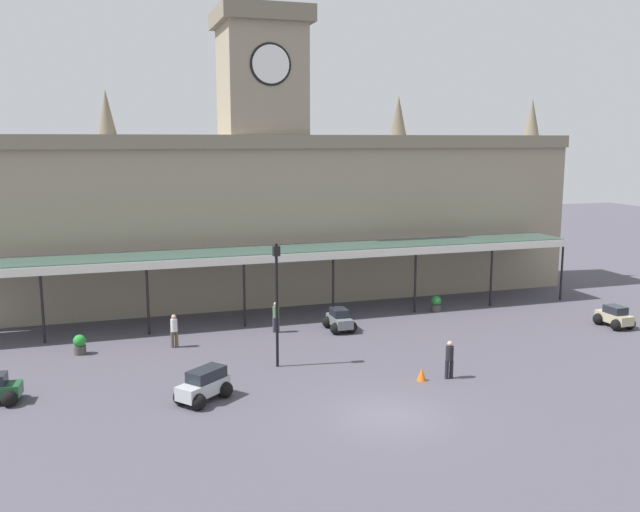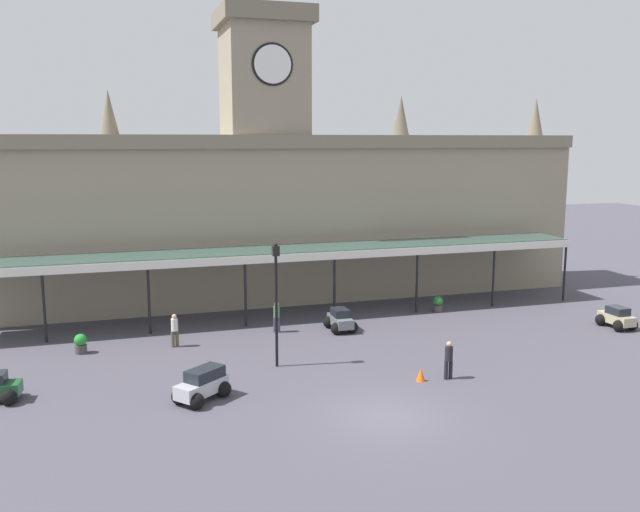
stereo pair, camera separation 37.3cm
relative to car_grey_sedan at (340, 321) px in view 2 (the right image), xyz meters
The scene contains 13 objects.
ground_plane 11.74m from the car_grey_sedan, 100.49° to the right, with size 140.00×140.00×0.00m, color #4A4752.
station_building 10.40m from the car_grey_sedan, 103.96° to the left, with size 41.16×5.66×17.99m.
entrance_canopy 5.37m from the car_grey_sedan, 120.63° to the left, with size 36.22×3.26×4.01m.
car_grey_sedan is the anchor object (origin of this frame).
car_silver_estate 11.56m from the car_grey_sedan, 136.95° to the right, with size 2.41×2.31×1.27m.
car_beige_sedan 15.16m from the car_grey_sedan, 15.26° to the right, with size 1.56×2.08×1.19m.
pedestrian_beside_cars 8.81m from the car_grey_sedan, 76.96° to the right, with size 0.39×0.34×1.67m.
pedestrian_crossing_forecourt 8.84m from the car_grey_sedan, behind, with size 0.38×0.34×1.67m.
pedestrian_near_entrance 3.46m from the car_grey_sedan, 169.26° to the left, with size 0.34×0.34×1.67m.
victorian_lamppost 7.32m from the car_grey_sedan, 134.32° to the right, with size 0.30×0.30×5.68m.
traffic_cone 8.50m from the car_grey_sedan, 84.98° to the right, with size 0.40×0.40×0.57m, color orange.
planter_near_kerb 7.20m from the car_grey_sedan, 16.92° to the left, with size 0.60×0.60×0.96m.
planter_forecourt_centre 13.27m from the car_grey_sedan, behind, with size 0.60×0.60×0.96m.
Camera 2 is at (-9.44, -22.23, 10.16)m, focal length 38.29 mm.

